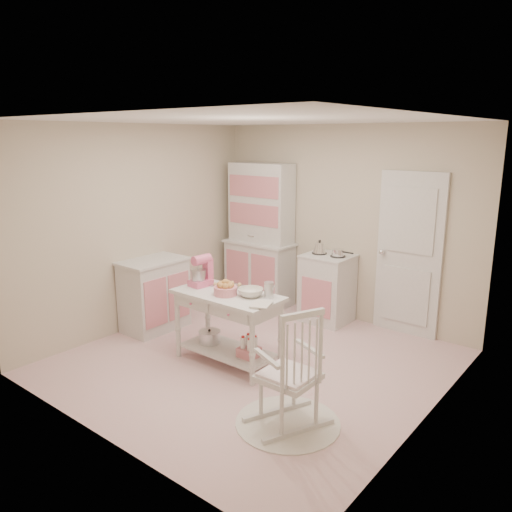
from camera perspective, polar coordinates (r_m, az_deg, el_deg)
The scene contains 14 objects.
room_shell at distance 5.18m, azimuth -0.24°, elevation 4.71°, with size 3.84×3.84×2.62m.
door at distance 6.43m, azimuth 17.09°, elevation 0.15°, with size 0.82×0.05×2.04m, color silver.
hutch at distance 7.32m, azimuth 0.40°, elevation 2.49°, with size 1.06×0.50×2.08m, color silver.
stove at distance 6.76m, azimuth 8.15°, elevation -3.65°, with size 0.62×0.57×0.92m, color silver.
base_cabinet at distance 6.56m, azimuth -11.54°, elevation -4.34°, with size 0.54×0.84×0.92m, color silver.
lace_rug at distance 4.60m, azimuth 3.65°, elevation -18.48°, with size 0.92×0.92×0.01m, color white.
rocking_chair at distance 4.33m, azimuth 3.76°, elevation -12.37°, with size 0.48×0.72×1.10m, color silver.
work_table at distance 5.51m, azimuth -3.24°, elevation -8.24°, with size 1.20×0.60×0.80m, color silver.
stand_mixer at distance 5.62m, azimuth -6.38°, elevation -1.74°, with size 0.20×0.28×0.34m, color #E15F89.
cookie_tray at distance 5.59m, azimuth -3.21°, elevation -3.47°, with size 0.34×0.24×0.02m, color silver.
bread_basket at distance 5.31m, azimuth -3.51°, elevation -3.98°, with size 0.25×0.25×0.09m, color #D67B86.
mixing_bowl at distance 5.26m, azimuth -0.61°, elevation -4.18°, with size 0.27×0.27×0.08m, color silver.
metal_pitcher at distance 5.20m, azimuth 1.49°, elevation -3.90°, with size 0.10×0.10×0.17m, color silver.
recipe_book at distance 5.00m, azimuth -0.37°, elevation -5.47°, with size 0.18×0.24×0.02m, color silver.
Camera 1 is at (3.21, -3.98, 2.44)m, focal length 35.00 mm.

